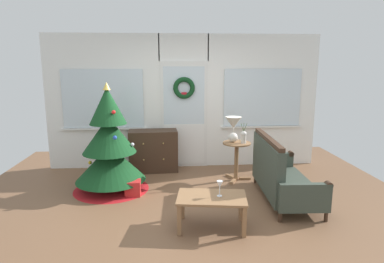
{
  "coord_description": "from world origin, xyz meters",
  "views": [
    {
      "loc": [
        -0.29,
        -4.34,
        1.99
      ],
      "look_at": [
        0.05,
        0.55,
        1.0
      ],
      "focal_mm": 31.25,
      "sensor_mm": 36.0,
      "label": 1
    }
  ],
  "objects_px": {
    "christmas_tree": "(110,150)",
    "coffee_table": "(212,201)",
    "dresser_cabinet": "(153,151)",
    "side_table": "(237,153)",
    "wine_glass": "(220,185)",
    "settee_sofa": "(279,175)",
    "table_lamp": "(233,126)",
    "gift_box": "(133,188)",
    "flower_vase": "(244,136)"
  },
  "relations": [
    {
      "from": "christmas_tree",
      "to": "coffee_table",
      "type": "relative_size",
      "value": 1.91
    },
    {
      "from": "dresser_cabinet",
      "to": "christmas_tree",
      "type": "bearing_deg",
      "value": -124.51
    },
    {
      "from": "dresser_cabinet",
      "to": "side_table",
      "type": "xyz_separation_m",
      "value": [
        1.46,
        -0.62,
        0.09
      ]
    },
    {
      "from": "wine_glass",
      "to": "settee_sofa",
      "type": "bearing_deg",
      "value": 38.0
    },
    {
      "from": "side_table",
      "to": "table_lamp",
      "type": "distance_m",
      "value": 0.48
    },
    {
      "from": "wine_glass",
      "to": "gift_box",
      "type": "bearing_deg",
      "value": 136.75
    },
    {
      "from": "settee_sofa",
      "to": "wine_glass",
      "type": "relative_size",
      "value": 8.24
    },
    {
      "from": "dresser_cabinet",
      "to": "side_table",
      "type": "distance_m",
      "value": 1.59
    },
    {
      "from": "christmas_tree",
      "to": "flower_vase",
      "type": "bearing_deg",
      "value": 6.46
    },
    {
      "from": "christmas_tree",
      "to": "settee_sofa",
      "type": "xyz_separation_m",
      "value": [
        2.56,
        -0.59,
        -0.28
      ]
    },
    {
      "from": "table_lamp",
      "to": "wine_glass",
      "type": "bearing_deg",
      "value": -105.85
    },
    {
      "from": "gift_box",
      "to": "table_lamp",
      "type": "bearing_deg",
      "value": 20.58
    },
    {
      "from": "table_lamp",
      "to": "flower_vase",
      "type": "distance_m",
      "value": 0.25
    },
    {
      "from": "table_lamp",
      "to": "wine_glass",
      "type": "xyz_separation_m",
      "value": [
        -0.49,
        -1.73,
        -0.41
      ]
    },
    {
      "from": "wine_glass",
      "to": "coffee_table",
      "type": "bearing_deg",
      "value": -178.83
    },
    {
      "from": "table_lamp",
      "to": "coffee_table",
      "type": "relative_size",
      "value": 0.49
    },
    {
      "from": "settee_sofa",
      "to": "flower_vase",
      "type": "height_order",
      "value": "flower_vase"
    },
    {
      "from": "coffee_table",
      "to": "side_table",
      "type": "bearing_deg",
      "value": 69.05
    },
    {
      "from": "dresser_cabinet",
      "to": "flower_vase",
      "type": "distance_m",
      "value": 1.75
    },
    {
      "from": "flower_vase",
      "to": "gift_box",
      "type": "xyz_separation_m",
      "value": [
        -1.83,
        -0.53,
        -0.67
      ]
    },
    {
      "from": "christmas_tree",
      "to": "wine_glass",
      "type": "distance_m",
      "value": 2.08
    },
    {
      "from": "dresser_cabinet",
      "to": "flower_vase",
      "type": "height_order",
      "value": "flower_vase"
    },
    {
      "from": "coffee_table",
      "to": "table_lamp",
      "type": "bearing_deg",
      "value": 71.25
    },
    {
      "from": "table_lamp",
      "to": "gift_box",
      "type": "distance_m",
      "value": 1.97
    },
    {
      "from": "side_table",
      "to": "gift_box",
      "type": "distance_m",
      "value": 1.86
    },
    {
      "from": "table_lamp",
      "to": "gift_box",
      "type": "height_order",
      "value": "table_lamp"
    },
    {
      "from": "christmas_tree",
      "to": "dresser_cabinet",
      "type": "bearing_deg",
      "value": 55.49
    },
    {
      "from": "christmas_tree",
      "to": "dresser_cabinet",
      "type": "relative_size",
      "value": 1.86
    },
    {
      "from": "settee_sofa",
      "to": "table_lamp",
      "type": "relative_size",
      "value": 3.65
    },
    {
      "from": "gift_box",
      "to": "dresser_cabinet",
      "type": "bearing_deg",
      "value": 77.62
    },
    {
      "from": "flower_vase",
      "to": "dresser_cabinet",
      "type": "bearing_deg",
      "value": 156.42
    },
    {
      "from": "christmas_tree",
      "to": "wine_glass",
      "type": "xyz_separation_m",
      "value": [
        1.55,
        -1.38,
        -0.11
      ]
    },
    {
      "from": "dresser_cabinet",
      "to": "wine_glass",
      "type": "bearing_deg",
      "value": -68.52
    },
    {
      "from": "flower_vase",
      "to": "table_lamp",
      "type": "bearing_deg",
      "value": 147.99
    },
    {
      "from": "flower_vase",
      "to": "coffee_table",
      "type": "relative_size",
      "value": 0.39
    },
    {
      "from": "settee_sofa",
      "to": "gift_box",
      "type": "distance_m",
      "value": 2.23
    },
    {
      "from": "side_table",
      "to": "coffee_table",
      "type": "xyz_separation_m",
      "value": [
        -0.65,
        -1.69,
        -0.13
      ]
    },
    {
      "from": "christmas_tree",
      "to": "coffee_table",
      "type": "distance_m",
      "value": 2.03
    },
    {
      "from": "dresser_cabinet",
      "to": "settee_sofa",
      "type": "bearing_deg",
      "value": -38.24
    },
    {
      "from": "dresser_cabinet",
      "to": "coffee_table",
      "type": "xyz_separation_m",
      "value": [
        0.81,
        -2.31,
        -0.05
      ]
    },
    {
      "from": "christmas_tree",
      "to": "coffee_table",
      "type": "xyz_separation_m",
      "value": [
        1.45,
        -1.38,
        -0.31
      ]
    },
    {
      "from": "settee_sofa",
      "to": "table_lamp",
      "type": "bearing_deg",
      "value": 119.27
    },
    {
      "from": "table_lamp",
      "to": "coffee_table",
      "type": "height_order",
      "value": "table_lamp"
    },
    {
      "from": "flower_vase",
      "to": "gift_box",
      "type": "relative_size",
      "value": 1.49
    },
    {
      "from": "coffee_table",
      "to": "gift_box",
      "type": "bearing_deg",
      "value": 134.24
    },
    {
      "from": "dresser_cabinet",
      "to": "table_lamp",
      "type": "xyz_separation_m",
      "value": [
        1.4,
        -0.58,
        0.57
      ]
    },
    {
      "from": "settee_sofa",
      "to": "gift_box",
      "type": "bearing_deg",
      "value": 171.92
    },
    {
      "from": "coffee_table",
      "to": "gift_box",
      "type": "distance_m",
      "value": 1.56
    },
    {
      "from": "settee_sofa",
      "to": "wine_glass",
      "type": "xyz_separation_m",
      "value": [
        -1.02,
        -0.79,
        0.17
      ]
    },
    {
      "from": "settee_sofa",
      "to": "flower_vase",
      "type": "distance_m",
      "value": 1.0
    }
  ]
}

